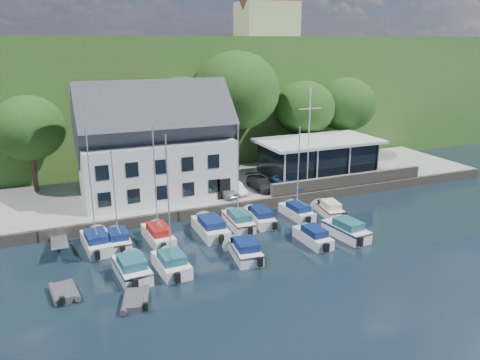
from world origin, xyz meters
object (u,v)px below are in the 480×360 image
at_px(car_blue, 288,181).
at_px(boat_r1_3, 210,225).
at_px(car_silver, 224,190).
at_px(dinghy_0, 64,291).
at_px(boat_r2_3, 313,235).
at_px(dinghy_1, 135,299).
at_px(car_white, 236,188).
at_px(boat_r1_0, 92,195).
at_px(boat_r1_2, 156,189).
at_px(boat_r1_5, 260,215).
at_px(car_dgrey, 261,183).
at_px(boat_r2_1, 169,211).
at_px(boat_r1_7, 329,208).
at_px(boat_r1_4, 238,179).
at_px(harbor_building, 155,151).
at_px(boat_r2_0, 132,266).
at_px(boat_r2_4, 346,228).
at_px(boat_r2_2, 245,249).
at_px(flagpole, 309,139).
at_px(boat_r1_1, 115,195).
at_px(club_pavilion, 318,158).
at_px(boat_r1_6, 298,174).

xyz_separation_m(car_blue, boat_r1_3, (-10.60, -6.00, -0.91)).
relative_size(car_silver, dinghy_0, 1.32).
distance_m(boat_r2_3, dinghy_1, 15.17).
xyz_separation_m(car_white, car_blue, (5.63, -0.46, 0.12)).
distance_m(car_silver, dinghy_1, 18.40).
relative_size(boat_r1_0, boat_r1_2, 0.99).
height_order(boat_r1_3, boat_r1_5, boat_r1_3).
xyz_separation_m(car_dgrey, boat_r2_1, (-12.50, -11.79, 2.84)).
xyz_separation_m(car_blue, boat_r1_7, (1.06, -6.01, -0.99)).
bearing_deg(car_blue, boat_r1_4, -161.13).
distance_m(boat_r1_5, boat_r2_1, 11.89).
height_order(car_white, boat_r1_0, boat_r1_0).
height_order(harbor_building, boat_r2_0, harbor_building).
distance_m(boat_r1_2, boat_r2_4, 15.74).
height_order(boat_r1_3, boat_r2_2, boat_r1_3).
relative_size(flagpole, boat_r1_4, 1.16).
distance_m(boat_r1_1, boat_r1_7, 19.44).
distance_m(car_silver, boat_r1_2, 10.22).
bearing_deg(boat_r1_5, boat_r2_0, -149.71).
distance_m(car_blue, dinghy_0, 25.34).
distance_m(boat_r2_4, dinghy_1, 18.25).
bearing_deg(car_white, boat_r2_0, -138.42).
bearing_deg(boat_r1_7, club_pavilion, 72.91).
bearing_deg(boat_r1_0, boat_r1_4, -5.41).
xyz_separation_m(harbor_building, boat_r2_3, (9.16, -14.15, -4.66)).
bearing_deg(boat_r1_3, boat_r1_2, 178.20).
distance_m(boat_r2_2, boat_r2_4, 9.17).
xyz_separation_m(boat_r1_0, boat_r1_6, (17.71, -0.11, -0.31)).
height_order(car_dgrey, car_blue, car_blue).
distance_m(boat_r2_1, boat_r2_2, 6.73).
relative_size(boat_r1_5, boat_r1_6, 0.76).
distance_m(flagpole, dinghy_1, 25.10).
xyz_separation_m(club_pavilion, boat_r2_0, (-23.15, -13.63, -2.28)).
xyz_separation_m(car_dgrey, dinghy_1, (-15.64, -15.08, -1.30)).
height_order(car_white, boat_r2_3, car_white).
distance_m(car_white, boat_r2_1, 15.36).
height_order(car_silver, boat_r2_2, car_silver).
distance_m(harbor_building, dinghy_1, 19.22).
bearing_deg(car_blue, boat_r2_1, -159.83).
distance_m(club_pavilion, flagpole, 5.70).
distance_m(harbor_building, boat_r2_3, 17.48).
height_order(boat_r1_7, boat_r2_4, boat_r2_4).
relative_size(boat_r1_0, boat_r1_4, 1.01).
distance_m(car_white, boat_r1_0, 15.44).
distance_m(car_silver, car_blue, 7.07).
xyz_separation_m(boat_r2_1, boat_r2_4, (14.76, 0.22, -3.68)).
distance_m(boat_r1_2, boat_r1_6, 12.99).
xyz_separation_m(boat_r1_2, boat_r1_4, (7.12, 0.40, -0.12)).
bearing_deg(boat_r2_4, car_blue, 79.94).
bearing_deg(boat_r2_4, flagpole, 69.91).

